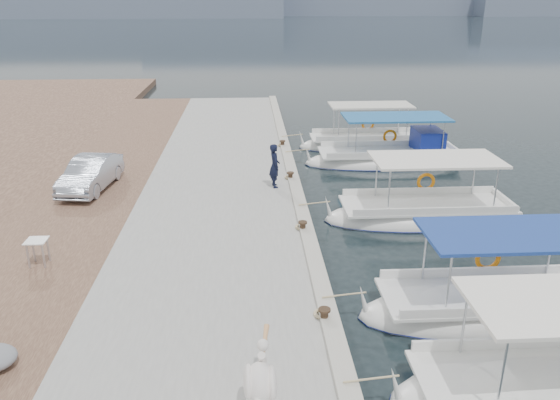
{
  "coord_description": "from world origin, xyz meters",
  "views": [
    {
      "loc": [
        -1.96,
        -13.96,
        7.42
      ],
      "look_at": [
        -1.0,
        2.45,
        1.2
      ],
      "focal_mm": 35.0,
      "sensor_mm": 36.0,
      "label": 1
    }
  ],
  "objects_px": {
    "fishing_caique_c": "(425,216)",
    "parked_car": "(91,174)",
    "fishing_caique_a": "(542,396)",
    "pelican": "(261,380)",
    "fishing_caique_d": "(391,160)",
    "fisherman": "(275,166)",
    "fishing_caique_e": "(365,145)",
    "fishing_caique_b": "(490,311)"
  },
  "relations": [
    {
      "from": "fishing_caique_b",
      "to": "parked_car",
      "type": "distance_m",
      "value": 14.63
    },
    {
      "from": "pelican",
      "to": "parked_car",
      "type": "relative_size",
      "value": 0.41
    },
    {
      "from": "fishing_caique_e",
      "to": "fisherman",
      "type": "height_order",
      "value": "fishing_caique_e"
    },
    {
      "from": "fishing_caique_c",
      "to": "fishing_caique_e",
      "type": "xyz_separation_m",
      "value": [
        -0.15,
        9.62,
        0.0
      ]
    },
    {
      "from": "fishing_caique_c",
      "to": "fishing_caique_d",
      "type": "distance_m",
      "value": 6.76
    },
    {
      "from": "fishing_caique_e",
      "to": "fisherman",
      "type": "relative_size",
      "value": 4.1
    },
    {
      "from": "fishing_caique_a",
      "to": "fishing_caique_d",
      "type": "relative_size",
      "value": 0.76
    },
    {
      "from": "fishing_caique_c",
      "to": "parked_car",
      "type": "bearing_deg",
      "value": 168.28
    },
    {
      "from": "fishing_caique_c",
      "to": "pelican",
      "type": "distance_m",
      "value": 11.35
    },
    {
      "from": "fishing_caique_d",
      "to": "parked_car",
      "type": "bearing_deg",
      "value": -161.35
    },
    {
      "from": "fishing_caique_a",
      "to": "fisherman",
      "type": "bearing_deg",
      "value": 111.82
    },
    {
      "from": "fishing_caique_b",
      "to": "fisherman",
      "type": "distance_m",
      "value": 9.85
    },
    {
      "from": "fishing_caique_d",
      "to": "fishing_caique_e",
      "type": "distance_m",
      "value": 2.94
    },
    {
      "from": "parked_car",
      "to": "fishing_caique_c",
      "type": "bearing_deg",
      "value": -4.17
    },
    {
      "from": "fishing_caique_a",
      "to": "fishing_caique_c",
      "type": "relative_size",
      "value": 0.84
    },
    {
      "from": "fishing_caique_b",
      "to": "fisherman",
      "type": "bearing_deg",
      "value": 119.92
    },
    {
      "from": "pelican",
      "to": "fishing_caique_c",
      "type": "bearing_deg",
      "value": 57.86
    },
    {
      "from": "fishing_caique_a",
      "to": "pelican",
      "type": "distance_m",
      "value": 5.55
    },
    {
      "from": "fishing_caique_a",
      "to": "pelican",
      "type": "xyz_separation_m",
      "value": [
        -5.44,
        -0.43,
        0.98
      ]
    },
    {
      "from": "fishing_caique_e",
      "to": "fisherman",
      "type": "xyz_separation_m",
      "value": [
        -5.03,
        -7.25,
        1.21
      ]
    },
    {
      "from": "fishing_caique_d",
      "to": "pelican",
      "type": "bearing_deg",
      "value": -111.65
    },
    {
      "from": "fishing_caique_d",
      "to": "fishing_caique_e",
      "type": "height_order",
      "value": "same"
    },
    {
      "from": "fishing_caique_c",
      "to": "fishing_caique_d",
      "type": "xyz_separation_m",
      "value": [
        0.46,
        6.75,
        0.06
      ]
    },
    {
      "from": "fishing_caique_d",
      "to": "fisherman",
      "type": "bearing_deg",
      "value": -142.21
    },
    {
      "from": "fishing_caique_a",
      "to": "fishing_caique_b",
      "type": "height_order",
      "value": "same"
    },
    {
      "from": "fishing_caique_a",
      "to": "fishing_caique_d",
      "type": "xyz_separation_m",
      "value": [
        1.04,
        15.89,
        0.06
      ]
    },
    {
      "from": "fishing_caique_a",
      "to": "pelican",
      "type": "height_order",
      "value": "fishing_caique_a"
    },
    {
      "from": "pelican",
      "to": "fishing_caique_b",
      "type": "bearing_deg",
      "value": 31.28
    },
    {
      "from": "fishing_caique_b",
      "to": "fishing_caique_c",
      "type": "distance_m",
      "value": 6.11
    },
    {
      "from": "fishing_caique_c",
      "to": "fisherman",
      "type": "height_order",
      "value": "fishing_caique_c"
    },
    {
      "from": "fishing_caique_e",
      "to": "pelican",
      "type": "xyz_separation_m",
      "value": [
        -5.87,
        -19.19,
        0.98
      ]
    },
    {
      "from": "fishing_caique_c",
      "to": "fisherman",
      "type": "relative_size",
      "value": 4.28
    },
    {
      "from": "fishing_caique_c",
      "to": "fishing_caique_d",
      "type": "height_order",
      "value": "same"
    },
    {
      "from": "fishing_caique_b",
      "to": "fishing_caique_c",
      "type": "bearing_deg",
      "value": 87.15
    },
    {
      "from": "fishing_caique_a",
      "to": "parked_car",
      "type": "bearing_deg",
      "value": 134.68
    },
    {
      "from": "fishing_caique_b",
      "to": "fishing_caique_a",
      "type": "bearing_deg",
      "value": -95.05
    },
    {
      "from": "fishing_caique_b",
      "to": "parked_car",
      "type": "height_order",
      "value": "fishing_caique_b"
    },
    {
      "from": "fishing_caique_b",
      "to": "pelican",
      "type": "height_order",
      "value": "fishing_caique_b"
    },
    {
      "from": "fisherman",
      "to": "fishing_caique_e",
      "type": "bearing_deg",
      "value": -44.71
    },
    {
      "from": "fishing_caique_b",
      "to": "fishing_caique_e",
      "type": "distance_m",
      "value": 15.72
    },
    {
      "from": "fishing_caique_b",
      "to": "parked_car",
      "type": "bearing_deg",
      "value": 143.85
    },
    {
      "from": "fishing_caique_c",
      "to": "parked_car",
      "type": "distance_m",
      "value": 12.39
    }
  ]
}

